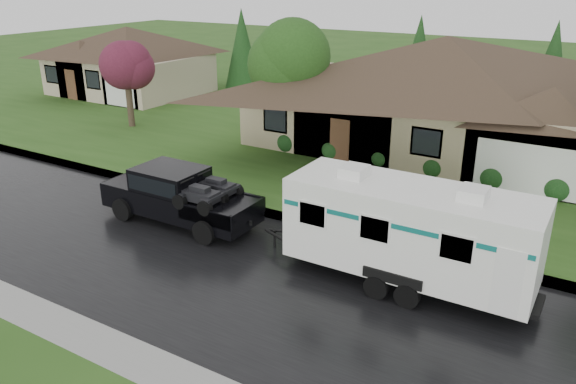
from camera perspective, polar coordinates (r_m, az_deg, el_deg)
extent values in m
plane|color=#294F18|center=(19.28, -3.33, -5.22)|extent=(140.00, 140.00, 0.00)
cube|color=black|center=(17.86, -6.95, -7.65)|extent=(140.00, 8.00, 0.01)
cube|color=gray|center=(20.96, 0.12, -2.67)|extent=(140.00, 0.50, 0.15)
cube|color=#294F18|center=(31.95, 11.97, 5.44)|extent=(140.00, 26.00, 0.15)
cube|color=tan|center=(30.06, 15.16, 7.27)|extent=(18.00, 10.00, 3.00)
pyramid|color=#35281D|center=(29.38, 15.95, 15.03)|extent=(19.44, 10.80, 2.60)
cube|color=tan|center=(26.28, 24.53, 3.72)|extent=(5.76, 4.00, 2.70)
cube|color=tan|center=(44.40, -15.69, 11.50)|extent=(10.00, 8.00, 2.80)
pyramid|color=#35281D|center=(43.99, -16.14, 15.85)|extent=(10.80, 8.64, 2.00)
cube|color=tan|center=(40.93, -14.71, 10.60)|extent=(3.20, 4.00, 2.52)
cylinder|color=#382B1E|center=(28.18, 0.10, 6.93)|extent=(0.43, 0.43, 2.84)
sphere|color=#2A581C|center=(27.57, 0.11, 13.20)|extent=(3.92, 3.92, 3.92)
cylinder|color=#382B1E|center=(34.41, -15.73, 8.26)|extent=(0.37, 0.37, 2.20)
sphere|color=maroon|center=(33.97, -16.14, 12.22)|extent=(3.04, 3.04, 3.04)
sphere|color=#143814|center=(28.53, -0.05, 5.19)|extent=(1.00, 1.00, 1.00)
sphere|color=#143814|center=(27.37, 4.49, 4.42)|extent=(1.00, 1.00, 1.00)
sphere|color=#143814|center=(26.40, 9.39, 3.55)|extent=(1.00, 1.00, 1.00)
sphere|color=#143814|center=(25.65, 14.61, 2.59)|extent=(1.00, 1.00, 1.00)
sphere|color=#143814|center=(25.13, 20.08, 1.56)|extent=(1.00, 1.00, 1.00)
sphere|color=#143814|center=(24.85, 25.73, 0.49)|extent=(1.00, 1.00, 1.00)
cube|color=black|center=(20.96, -10.90, -0.96)|extent=(6.07, 2.02, 0.87)
cube|color=black|center=(22.33, -15.25, 0.83)|extent=(1.62, 1.97, 0.35)
cube|color=black|center=(20.94, -11.88, 1.24)|extent=(2.43, 1.90, 0.91)
cube|color=black|center=(20.92, -11.89, 1.37)|extent=(2.23, 1.94, 0.56)
cube|color=black|center=(19.73, -6.74, -1.52)|extent=(2.23, 1.92, 0.06)
cylinder|color=black|center=(21.73, -16.37, -1.69)|extent=(0.85, 0.32, 0.85)
cylinder|color=black|center=(22.99, -12.82, -0.04)|extent=(0.85, 0.32, 0.85)
cylinder|color=black|center=(19.25, -8.45, -4.06)|extent=(0.85, 0.32, 0.85)
cylinder|color=black|center=(20.67, -5.01, -2.05)|extent=(0.85, 0.32, 0.85)
cube|color=white|center=(16.46, 12.31, -3.66)|extent=(7.09, 2.43, 2.48)
cube|color=black|center=(17.08, 11.94, -7.89)|extent=(7.49, 1.21, 0.14)
cube|color=#0E625D|center=(16.24, 12.46, -1.91)|extent=(6.94, 2.45, 0.14)
cube|color=white|center=(16.53, 6.73, 2.07)|extent=(0.71, 0.81, 0.32)
cube|color=white|center=(15.55, 18.33, -0.18)|extent=(0.71, 0.81, 0.32)
cylinder|color=black|center=(16.26, 8.95, -9.49)|extent=(0.71, 0.24, 0.71)
cylinder|color=black|center=(18.24, 11.85, -6.08)|extent=(0.71, 0.24, 0.71)
cylinder|color=black|center=(16.00, 12.01, -10.27)|extent=(0.71, 0.24, 0.71)
cylinder|color=black|center=(18.01, 14.59, -6.70)|extent=(0.71, 0.24, 0.71)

